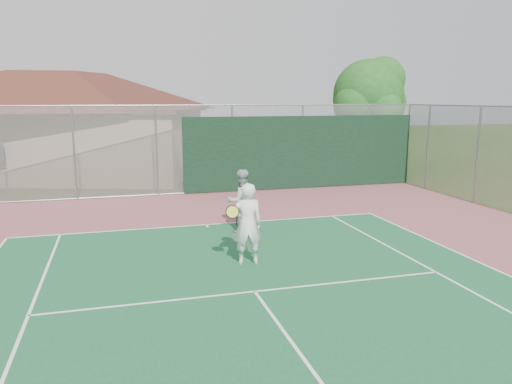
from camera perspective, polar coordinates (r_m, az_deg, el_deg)
back_fence at (r=20.15m, az=-2.42°, el=4.69°), size 20.08×0.11×3.53m
side_fence_right at (r=19.64m, az=23.97°, el=3.87°), size 0.08×9.00×3.50m
clubhouse at (r=26.84m, az=-21.25°, el=8.40°), size 16.00×12.99×5.98m
tree at (r=26.09m, az=12.89°, el=10.52°), size 4.16×3.95×5.81m
player_white_front at (r=11.32m, az=-1.02°, el=-3.73°), size 0.95×0.68×1.88m
player_grey_back at (r=14.07m, az=-1.71°, el=-1.11°), size 0.96×0.80×1.79m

